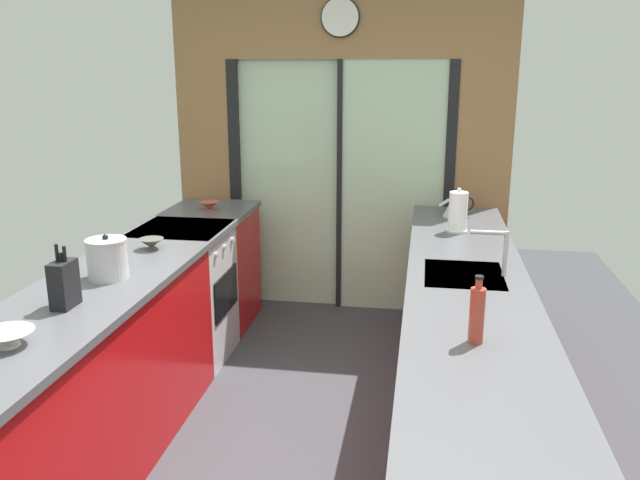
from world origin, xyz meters
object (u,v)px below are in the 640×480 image
Objects in this scene: stock_pot at (107,259)px; paper_towel_roll at (458,212)px; mixing_bowl_mid at (151,243)px; oven_range at (185,294)px; soap_bottle at (477,314)px; knife_block at (64,284)px; mixing_bowl_near at (7,338)px; mixing_bowl_far at (209,206)px; kettle at (455,204)px.

paper_towel_roll is at bearing 34.84° from stock_pot.
paper_towel_roll is (1.78, 0.70, 0.09)m from mixing_bowl_mid.
oven_range is 2.45m from soap_bottle.
knife_block is 1.26× the size of stock_pot.
knife_block is at bearing -89.28° from oven_range.
oven_range is 4.01× the size of stock_pot.
mixing_bowl_near is 0.76× the size of soap_bottle.
mixing_bowl_far is at bearing 88.05° from oven_range.
knife_block reaches higher than stock_pot.
kettle is 0.45m from paper_towel_roll.
mixing_bowl_far is (0.00, 1.06, 0.00)m from mixing_bowl_mid.
stock_pot is 0.93× the size of kettle.
mixing_bowl_mid is at bearing 90.00° from stock_pot.
mixing_bowl_far is at bearing 90.00° from mixing_bowl_near.
knife_block is at bearing -130.44° from kettle.
mixing_bowl_mid is at bearing -90.00° from mixing_bowl_far.
mixing_bowl_far is at bearing 90.00° from knife_block.
paper_towel_roll is (1.78, -0.36, 0.09)m from mixing_bowl_far.
paper_towel_roll is at bearing 49.32° from mixing_bowl_near.
kettle is (1.78, 2.52, 0.05)m from mixing_bowl_near.
stock_pot is (0.00, 0.41, -0.01)m from knife_block.
kettle reaches higher than oven_range.
soap_bottle is at bearing -90.00° from paper_towel_roll.
kettle is at bearing 89.95° from soap_bottle.
kettle is (1.78, 1.15, 0.05)m from mixing_bowl_mid.
oven_range is 3.19× the size of paper_towel_roll.
kettle reaches higher than mixing_bowl_far.
oven_range is 3.37× the size of soap_bottle.
mixing_bowl_near is at bearing -89.44° from oven_range.
kettle is at bearing 19.30° from oven_range.
soap_bottle is (1.78, -1.04, 0.08)m from mixing_bowl_mid.
oven_range is 1.20m from stock_pot.
mixing_bowl_mid is 0.54m from stock_pot.
soap_bottle reaches higher than kettle.
knife_block is at bearing -90.00° from mixing_bowl_far.
oven_range is at bearing 90.56° from mixing_bowl_near.
mixing_bowl_mid is 0.51× the size of paper_towel_roll.
mixing_bowl_near is 1.37m from mixing_bowl_mid.
knife_block is 2.75m from kettle.
stock_pot is 2.45m from kettle.
soap_bottle is (1.78, -0.10, 0.01)m from knife_block.
paper_towel_roll is (1.78, 1.65, 0.02)m from knife_block.
knife_block reaches higher than mixing_bowl_far.
knife_block is 0.41m from stock_pot.
knife_block is (-0.00, 0.43, 0.07)m from mixing_bowl_near.
kettle is at bearing 54.70° from mixing_bowl_near.
paper_towel_roll is (0.00, 1.75, 0.01)m from soap_bottle.
paper_towel_roll is at bearing -90.26° from kettle.
paper_towel_roll reaches higher than kettle.
oven_range is 3.17× the size of knife_block.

